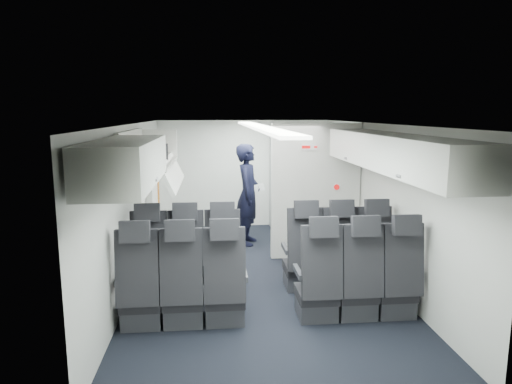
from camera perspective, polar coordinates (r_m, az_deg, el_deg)
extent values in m
cube|color=black|center=(6.60, 0.34, -10.52)|extent=(3.40, 6.00, 0.01)
cube|color=silver|center=(6.19, 0.36, 8.52)|extent=(3.40, 6.00, 0.01)
cube|color=silver|center=(9.26, -1.54, 2.30)|extent=(3.40, 0.01, 2.15)
cube|color=silver|center=(3.44, 5.52, -10.97)|extent=(3.40, 0.01, 2.15)
cube|color=silver|center=(6.37, -15.06, -1.53)|extent=(0.01, 6.00, 2.15)
cube|color=silver|center=(6.70, 14.98, -0.98)|extent=(0.01, 6.00, 2.15)
cube|color=white|center=(6.19, 0.36, 8.15)|extent=(0.25, 5.52, 0.03)
cube|color=black|center=(6.11, -12.78, -9.76)|extent=(0.44, 0.46, 0.12)
cube|color=#2D2D33|center=(6.16, -12.73, -11.16)|extent=(0.42, 0.42, 0.22)
cube|color=black|center=(5.76, -13.23, -6.27)|extent=(0.44, 0.20, 0.80)
cube|color=black|center=(5.62, -13.46, -2.49)|extent=(0.30, 0.12, 0.23)
cube|color=#2D2D33|center=(6.03, -15.01, -7.33)|extent=(0.05, 0.40, 0.06)
cube|color=#2D2D33|center=(5.97, -10.81, -7.33)|extent=(0.05, 0.40, 0.06)
cube|color=black|center=(6.07, -8.50, -9.76)|extent=(0.44, 0.46, 0.12)
cube|color=#2D2D33|center=(6.12, -8.47, -11.17)|extent=(0.42, 0.42, 0.22)
cube|color=black|center=(5.72, -8.73, -6.25)|extent=(0.44, 0.20, 0.80)
cube|color=black|center=(5.57, -8.87, -2.44)|extent=(0.30, 0.12, 0.23)
cube|color=#2D2D33|center=(5.97, -10.72, -7.33)|extent=(0.05, 0.40, 0.06)
cube|color=#2D2D33|center=(5.94, -6.45, -7.29)|extent=(0.05, 0.40, 0.06)
cube|color=black|center=(6.06, -4.19, -9.70)|extent=(0.44, 0.46, 0.12)
cube|color=#2D2D33|center=(6.11, -4.17, -11.11)|extent=(0.42, 0.42, 0.22)
cube|color=black|center=(5.71, -4.19, -6.18)|extent=(0.44, 0.20, 0.80)
cube|color=black|center=(5.56, -4.23, -2.37)|extent=(0.30, 0.12, 0.23)
cube|color=#2D2D33|center=(5.94, -6.36, -7.29)|extent=(0.05, 0.40, 0.06)
cube|color=#2D2D33|center=(5.95, -2.08, -7.21)|extent=(0.05, 0.40, 0.06)
cube|color=black|center=(6.17, 5.65, -9.37)|extent=(0.44, 0.46, 0.12)
cube|color=#2D2D33|center=(6.22, 5.63, -10.76)|extent=(0.42, 0.42, 0.22)
cube|color=black|center=(5.82, 6.14, -5.89)|extent=(0.44, 0.20, 0.80)
cube|color=black|center=(5.68, 6.32, -2.14)|extent=(0.30, 0.12, 0.23)
cube|color=#2D2D33|center=(6.01, 3.68, -7.04)|extent=(0.05, 0.40, 0.06)
cube|color=#2D2D33|center=(6.10, 7.79, -6.87)|extent=(0.05, 0.40, 0.06)
cube|color=black|center=(6.26, 9.75, -9.15)|extent=(0.44, 0.46, 0.12)
cube|color=#2D2D33|center=(6.32, 9.70, -10.52)|extent=(0.42, 0.42, 0.22)
cube|color=black|center=(5.93, 10.43, -5.72)|extent=(0.44, 0.20, 0.80)
cube|color=black|center=(5.79, 10.69, -2.03)|extent=(0.30, 0.12, 0.23)
cube|color=#2D2D33|center=(6.10, 7.89, -6.87)|extent=(0.05, 0.40, 0.06)
cube|color=#2D2D33|center=(6.21, 11.87, -6.67)|extent=(0.05, 0.40, 0.06)
cube|color=black|center=(6.39, 13.69, -8.90)|extent=(0.44, 0.46, 0.12)
cube|color=#2D2D33|center=(6.45, 13.63, -10.24)|extent=(0.42, 0.42, 0.22)
cube|color=black|center=(6.07, 14.54, -5.52)|extent=(0.44, 0.20, 0.80)
cube|color=black|center=(5.93, 14.87, -1.91)|extent=(0.30, 0.12, 0.23)
cube|color=#2D2D33|center=(6.22, 11.95, -6.67)|extent=(0.05, 0.40, 0.06)
cube|color=#2D2D33|center=(6.36, 15.76, -6.45)|extent=(0.05, 0.40, 0.06)
cube|color=black|center=(5.28, -14.03, -13.03)|extent=(0.44, 0.46, 0.12)
cube|color=#2D2D33|center=(5.34, -13.95, -14.61)|extent=(0.42, 0.42, 0.22)
cube|color=black|center=(4.91, -14.62, -9.18)|extent=(0.44, 0.20, 0.80)
cube|color=black|center=(4.75, -14.93, -4.81)|extent=(0.30, 0.12, 0.23)
cube|color=#2D2D33|center=(5.19, -16.65, -10.25)|extent=(0.05, 0.40, 0.06)
cube|color=#2D2D33|center=(5.12, -11.73, -10.30)|extent=(0.05, 0.40, 0.06)
cube|color=black|center=(5.23, -9.01, -13.07)|extent=(0.44, 0.46, 0.12)
cube|color=#2D2D33|center=(5.29, -8.97, -14.66)|extent=(0.42, 0.42, 0.22)
cube|color=black|center=(4.86, -9.31, -9.19)|extent=(0.44, 0.20, 0.80)
cube|color=black|center=(4.70, -9.49, -4.77)|extent=(0.30, 0.12, 0.23)
cube|color=#2D2D33|center=(5.12, -11.62, -10.30)|extent=(0.05, 0.40, 0.06)
cube|color=#2D2D33|center=(5.09, -6.61, -10.28)|extent=(0.05, 0.40, 0.06)
cube|color=black|center=(5.22, -3.95, -13.01)|extent=(0.44, 0.46, 0.12)
cube|color=#2D2D33|center=(5.28, -3.93, -14.61)|extent=(0.42, 0.42, 0.22)
cube|color=black|center=(4.85, -3.94, -9.12)|extent=(0.44, 0.20, 0.80)
cube|color=black|center=(4.69, -3.98, -4.69)|extent=(0.30, 0.12, 0.23)
cube|color=#2D2D33|center=(5.09, -6.49, -10.28)|extent=(0.05, 0.40, 0.06)
cube|color=#2D2D33|center=(5.10, -1.46, -10.17)|extent=(0.05, 0.40, 0.06)
cube|color=black|center=(5.34, 7.55, -12.51)|extent=(0.44, 0.46, 0.12)
cube|color=#2D2D33|center=(5.41, 7.51, -14.08)|extent=(0.42, 0.42, 0.22)
cube|color=black|center=(4.99, 8.24, -8.68)|extent=(0.44, 0.20, 0.80)
cube|color=black|center=(4.83, 8.50, -4.35)|extent=(0.30, 0.12, 0.23)
cube|color=#2D2D33|center=(5.17, 5.28, -9.92)|extent=(0.05, 0.40, 0.06)
cube|color=#2D2D33|center=(5.27, 10.06, -9.65)|extent=(0.05, 0.40, 0.06)
cube|color=black|center=(5.46, 12.26, -12.17)|extent=(0.44, 0.46, 0.12)
cube|color=#2D2D33|center=(5.52, 12.20, -13.71)|extent=(0.42, 0.42, 0.22)
cube|color=black|center=(5.11, 13.20, -8.38)|extent=(0.44, 0.20, 0.80)
cube|color=black|center=(4.95, 13.57, -4.16)|extent=(0.30, 0.12, 0.23)
cube|color=#2D2D33|center=(5.27, 10.16, -9.65)|extent=(0.05, 0.40, 0.06)
cube|color=#2D2D33|center=(5.40, 14.72, -9.33)|extent=(0.05, 0.40, 0.06)
cube|color=black|center=(5.61, 16.74, -11.76)|extent=(0.44, 0.46, 0.12)
cube|color=#2D2D33|center=(5.67, 16.66, -13.27)|extent=(0.42, 0.42, 0.22)
cube|color=black|center=(5.27, 17.89, -8.05)|extent=(0.44, 0.20, 0.80)
cube|color=black|center=(5.12, 18.35, -3.94)|extent=(0.30, 0.12, 0.23)
cube|color=#2D2D33|center=(5.41, 14.82, -9.32)|extent=(0.05, 0.40, 0.06)
cube|color=#2D2D33|center=(5.57, 19.13, -8.97)|extent=(0.05, 0.40, 0.06)
cube|color=silver|center=(4.25, -15.92, 3.59)|extent=(0.52, 1.80, 0.40)
cylinder|color=slate|center=(4.23, -12.49, 1.52)|extent=(0.04, 0.10, 0.04)
cube|color=#9E9E93|center=(5.99, -12.86, 3.52)|extent=(0.52, 1.70, 0.04)
cube|color=silver|center=(6.01, -15.41, 5.35)|extent=(0.06, 1.70, 0.44)
cube|color=silver|center=(5.15, -14.11, 4.71)|extent=(0.52, 0.04, 0.40)
cube|color=silver|center=(6.79, -12.05, 5.97)|extent=(0.52, 0.04, 0.40)
cube|color=silver|center=(5.98, -10.44, 2.53)|extent=(0.21, 1.61, 0.38)
cube|color=silver|center=(4.65, 20.49, 3.85)|extent=(0.52, 1.80, 0.40)
cylinder|color=slate|center=(4.56, 17.55, 1.89)|extent=(0.04, 0.10, 0.04)
cube|color=silver|center=(6.26, 13.51, 5.60)|extent=(0.52, 1.70, 0.40)
cylinder|color=slate|center=(6.20, 11.26, 4.16)|extent=(0.04, 0.10, 0.04)
cube|color=silver|center=(7.25, 7.43, 0.08)|extent=(1.40, 0.12, 2.13)
cube|color=white|center=(7.06, 6.66, 5.61)|extent=(0.24, 0.01, 0.10)
cube|color=red|center=(7.04, 6.28, 5.61)|extent=(0.13, 0.01, 0.04)
cube|color=red|center=(7.07, 7.48, 5.60)|extent=(0.05, 0.01, 0.03)
cylinder|color=white|center=(7.24, 10.04, 0.62)|extent=(0.11, 0.01, 0.11)
cylinder|color=red|center=(7.24, 10.05, 0.61)|extent=(0.09, 0.01, 0.09)
cube|color=#939399|center=(9.12, 4.55, 1.35)|extent=(0.85, 0.50, 1.90)
cube|color=#3F3F42|center=(8.94, 4.80, -1.75)|extent=(0.80, 0.01, 0.02)
cube|color=#3F3F42|center=(8.86, 4.85, 1.42)|extent=(0.80, 0.01, 0.02)
cube|color=#3F3F42|center=(8.80, 4.90, 4.65)|extent=(0.80, 0.01, 0.02)
cube|color=silver|center=(7.89, -12.76, -0.20)|extent=(0.10, 0.92, 1.86)
cylinder|color=black|center=(7.81, -12.46, 3.42)|extent=(0.03, 0.22, 0.22)
cube|color=gold|center=(8.17, -12.10, 0.52)|extent=(0.02, 0.10, 0.75)
cylinder|color=white|center=(7.10, -13.85, 1.52)|extent=(0.01, 0.11, 0.11)
cylinder|color=red|center=(7.10, -13.77, 1.52)|extent=(0.01, 0.09, 0.09)
imported|color=black|center=(7.98, -0.99, -0.30)|extent=(0.55, 0.72, 1.77)
cube|color=black|center=(5.87, -13.18, 4.64)|extent=(0.44, 0.33, 0.25)
cube|color=white|center=(7.93, 0.40, 0.55)|extent=(0.18, 0.05, 0.13)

